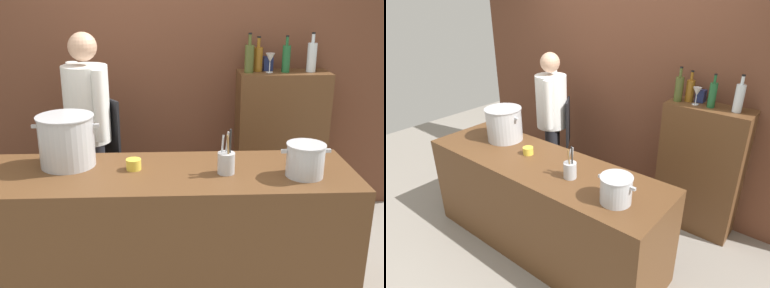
{
  "view_description": "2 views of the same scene",
  "coord_description": "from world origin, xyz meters",
  "views": [
    {
      "loc": [
        0.05,
        -2.6,
        1.96
      ],
      "look_at": [
        0.17,
        0.3,
        0.97
      ],
      "focal_mm": 43.2,
      "sensor_mm": 36.0,
      "label": 1
    },
    {
      "loc": [
        1.83,
        -1.79,
        2.24
      ],
      "look_at": [
        0.12,
        0.37,
        0.97
      ],
      "focal_mm": 31.28,
      "sensor_mm": 36.0,
      "label": 2
    }
  ],
  "objects": [
    {
      "name": "brick_back_panel",
      "position": [
        0.0,
        1.4,
        1.5
      ],
      "size": [
        4.4,
        0.1,
        3.0
      ],
      "primitive_type": "cube",
      "color": "brown",
      "rests_on": "ground_plane"
    },
    {
      "name": "prep_counter",
      "position": [
        0.0,
        0.0,
        0.45
      ],
      "size": [
        2.31,
        0.7,
        0.9
      ],
      "primitive_type": "cube",
      "color": "brown",
      "rests_on": "ground_plane"
    },
    {
      "name": "bar_cabinet",
      "position": [
        0.98,
        1.19,
        0.65
      ],
      "size": [
        0.76,
        0.32,
        1.29
      ],
      "primitive_type": "cube",
      "color": "brown",
      "rests_on": "ground_plane"
    },
    {
      "name": "chef",
      "position": [
        -0.59,
        0.8,
        0.96
      ],
      "size": [
        0.41,
        0.46,
        1.66
      ],
      "rotation": [
        0.0,
        0.0,
        2.18
      ],
      "color": "black",
      "rests_on": "ground_plane"
    },
    {
      "name": "stockpot_large",
      "position": [
        -0.61,
        0.14,
        1.06
      ],
      "size": [
        0.41,
        0.35,
        0.32
      ],
      "color": "#B7BABF",
      "rests_on": "prep_counter"
    },
    {
      "name": "stockpot_small",
      "position": [
        0.82,
        -0.1,
        1.0
      ],
      "size": [
        0.29,
        0.23,
        0.2
      ],
      "color": "#B7BABF",
      "rests_on": "prep_counter"
    },
    {
      "name": "utensil_crock",
      "position": [
        0.36,
        -0.04,
        0.97
      ],
      "size": [
        0.1,
        0.1,
        0.28
      ],
      "color": "#B7BABF",
      "rests_on": "prep_counter"
    },
    {
      "name": "butter_jar",
      "position": [
        -0.19,
        0.04,
        0.93
      ],
      "size": [
        0.09,
        0.09,
        0.07
      ],
      "primitive_type": "cylinder",
      "color": "yellow",
      "rests_on": "prep_counter"
    },
    {
      "name": "wine_bottle_amber",
      "position": [
        0.77,
        1.23,
        1.4
      ],
      "size": [
        0.08,
        0.08,
        0.29
      ],
      "color": "#8C5919",
      "rests_on": "bar_cabinet"
    },
    {
      "name": "wine_bottle_green",
      "position": [
        0.99,
        1.17,
        1.41
      ],
      "size": [
        0.07,
        0.07,
        0.3
      ],
      "color": "#1E592D",
      "rests_on": "bar_cabinet"
    },
    {
      "name": "wine_bottle_clear",
      "position": [
        1.2,
        1.19,
        1.42
      ],
      "size": [
        0.08,
        0.08,
        0.32
      ],
      "color": "silver",
      "rests_on": "bar_cabinet"
    },
    {
      "name": "wine_bottle_olive",
      "position": [
        0.68,
        1.16,
        1.41
      ],
      "size": [
        0.08,
        0.08,
        0.32
      ],
      "color": "#475123",
      "rests_on": "bar_cabinet"
    },
    {
      "name": "wine_glass_tall",
      "position": [
        0.85,
        1.16,
        1.41
      ],
      "size": [
        0.08,
        0.08,
        0.16
      ],
      "color": "silver",
      "rests_on": "bar_cabinet"
    },
    {
      "name": "spice_tin_navy",
      "position": [
        0.86,
        1.27,
        1.35
      ],
      "size": [
        0.08,
        0.08,
        0.11
      ],
      "primitive_type": "cube",
      "color": "navy",
      "rests_on": "bar_cabinet"
    }
  ]
}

